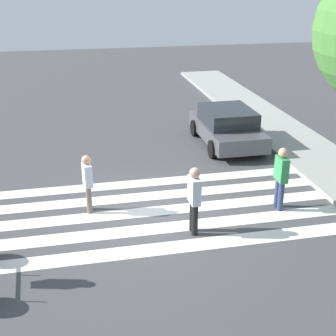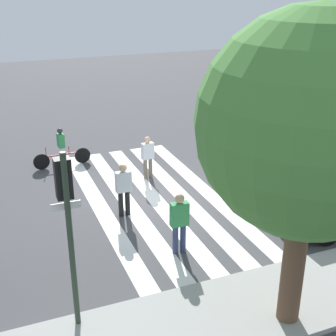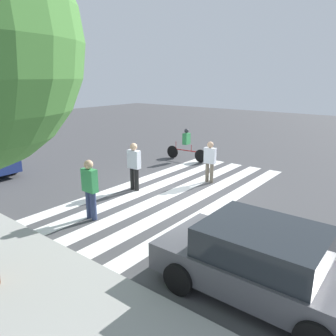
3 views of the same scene
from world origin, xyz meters
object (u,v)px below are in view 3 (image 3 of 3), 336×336
object	(u,v)px
pedestrian_child_with_backpack	(210,160)
car_parked_dark_suv	(262,261)
pedestrian_adult_tall_backpack	(134,164)
cyclist_far_lane	(186,143)
pedestrian_adult_yellow_jacket	(90,186)

from	to	relation	value
pedestrian_child_with_backpack	car_parked_dark_suv	distance (m)	6.98
pedestrian_adult_tall_backpack	cyclist_far_lane	world-z (taller)	pedestrian_adult_tall_backpack
pedestrian_adult_tall_backpack	pedestrian_child_with_backpack	bearing A→B (deg)	-125.36
pedestrian_adult_tall_backpack	car_parked_dark_suv	bearing A→B (deg)	153.07
pedestrian_adult_yellow_jacket	cyclist_far_lane	distance (m)	7.76
pedestrian_child_with_backpack	pedestrian_adult_yellow_jacket	size ratio (longest dim) A/B	0.92
pedestrian_adult_tall_backpack	cyclist_far_lane	xyz separation A→B (m)	(1.09, -4.89, -0.14)
pedestrian_adult_yellow_jacket	pedestrian_child_with_backpack	bearing A→B (deg)	-98.71
pedestrian_child_with_backpack	pedestrian_adult_yellow_jacket	distance (m)	5.23
pedestrian_adult_tall_backpack	cyclist_far_lane	bearing A→B (deg)	-78.76
pedestrian_child_with_backpack	pedestrian_adult_tall_backpack	bearing A→B (deg)	-132.48
pedestrian_child_with_backpack	pedestrian_adult_yellow_jacket	xyz separation A→B (m)	(0.92, 5.15, 0.09)
car_parked_dark_suv	cyclist_far_lane	bearing A→B (deg)	-47.43
pedestrian_adult_tall_backpack	car_parked_dark_suv	distance (m)	6.76
pedestrian_adult_tall_backpack	cyclist_far_lane	size ratio (longest dim) A/B	0.77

